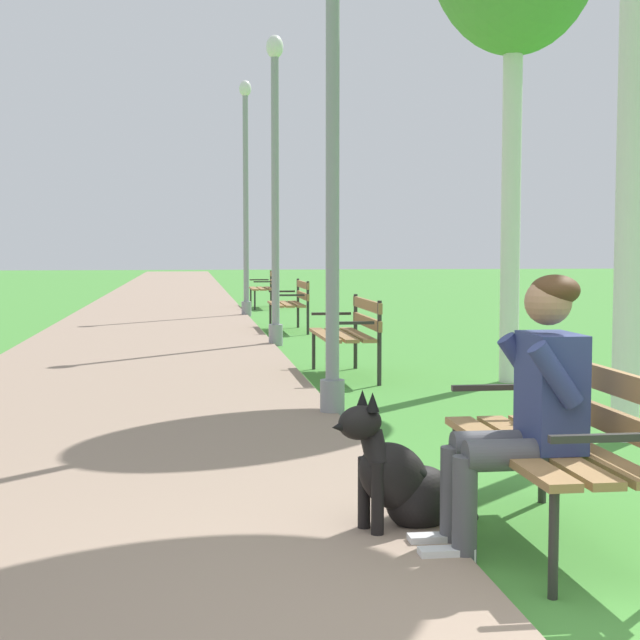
{
  "coord_description": "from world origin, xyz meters",
  "views": [
    {
      "loc": [
        -1.38,
        -2.96,
        1.36
      ],
      "look_at": [
        -0.52,
        3.24,
        0.9
      ],
      "focal_mm": 54.18,
      "sensor_mm": 36.0,
      "label": 1
    }
  ],
  "objects": [
    {
      "name": "paved_path",
      "position": [
        -1.95,
        24.0,
        0.02
      ],
      "size": [
        3.53,
        60.0,
        0.04
      ],
      "primitive_type": "cube",
      "color": "gray",
      "rests_on": "ground"
    },
    {
      "name": "park_bench_near",
      "position": [
        0.32,
        1.24,
        0.51
      ],
      "size": [
        0.55,
        1.5,
        0.85
      ],
      "color": "olive",
      "rests_on": "ground"
    },
    {
      "name": "park_bench_mid",
      "position": [
        0.33,
        7.11,
        0.51
      ],
      "size": [
        0.55,
        1.5,
        0.85
      ],
      "color": "olive",
      "rests_on": "ground"
    },
    {
      "name": "park_bench_far",
      "position": [
        0.33,
        12.88,
        0.51
      ],
      "size": [
        0.55,
        1.5,
        0.85
      ],
      "color": "olive",
      "rests_on": "ground"
    },
    {
      "name": "park_bench_furthest",
      "position": [
        0.4,
        19.16,
        0.51
      ],
      "size": [
        0.55,
        1.5,
        0.85
      ],
      "color": "olive",
      "rests_on": "ground"
    },
    {
      "name": "person_seated_on_near_bench",
      "position": [
        0.11,
        1.12,
        0.68
      ],
      "size": [
        0.74,
        0.49,
        1.25
      ],
      "color": "#4C4C51",
      "rests_on": "ground"
    },
    {
      "name": "dog_black",
      "position": [
        -0.37,
        1.47,
        0.26
      ],
      "size": [
        0.8,
        0.44,
        0.71
      ],
      "color": "black",
      "rests_on": "ground"
    },
    {
      "name": "lamp_post_near",
      "position": [
        -0.22,
        4.74,
        2.25
      ],
      "size": [
        0.24,
        0.24,
        4.35
      ],
      "color": "gray",
      "rests_on": "ground"
    },
    {
      "name": "lamp_post_mid",
      "position": [
        -0.15,
        10.53,
        2.23
      ],
      "size": [
        0.24,
        0.24,
        4.3
      ],
      "color": "gray",
      "rests_on": "ground"
    },
    {
      "name": "lamp_post_far",
      "position": [
        -0.2,
        16.5,
        2.43
      ],
      "size": [
        0.24,
        0.24,
        4.7
      ],
      "color": "gray",
      "rests_on": "ground"
    }
  ]
}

